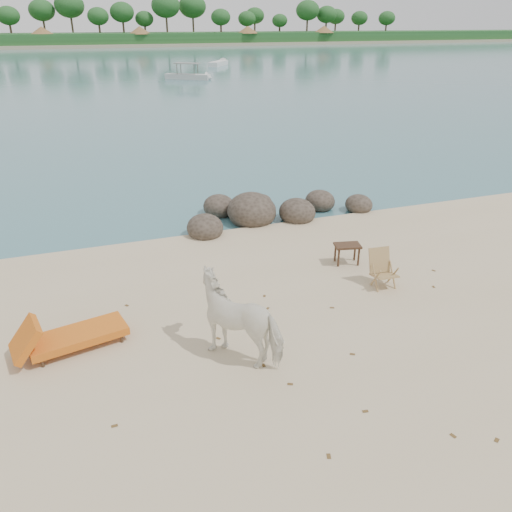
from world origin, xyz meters
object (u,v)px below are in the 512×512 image
(boulders, at_px, (265,212))
(lounge_chair, at_px, (77,332))
(cow, at_px, (242,318))
(side_table, at_px, (347,255))
(deck_chair, at_px, (385,271))

(boulders, height_order, lounge_chair, boulders)
(boulders, height_order, cow, cow)
(cow, relative_size, side_table, 2.84)
(boulders, relative_size, cow, 3.42)
(boulders, distance_m, cow, 7.29)
(side_table, height_order, lounge_chair, lounge_chair)
(lounge_chair, height_order, deck_chair, deck_chair)
(side_table, distance_m, deck_chair, 1.45)
(cow, height_order, lounge_chair, cow)
(lounge_chair, xyz_separation_m, deck_chair, (6.89, 0.10, 0.10))
(deck_chair, bearing_deg, boulders, 105.59)
(side_table, bearing_deg, lounge_chair, -154.99)
(cow, xyz_separation_m, side_table, (3.74, 2.76, -0.52))
(cow, bearing_deg, boulders, -157.75)
(side_table, height_order, deck_chair, deck_chair)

